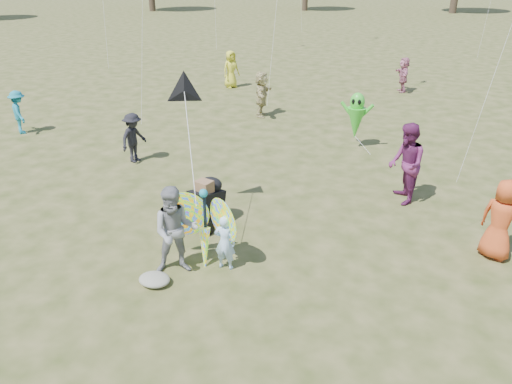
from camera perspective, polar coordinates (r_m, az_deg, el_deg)
ground at (r=9.24m, az=-2.28°, el=-10.08°), size 160.00×160.00×0.00m
child_girl at (r=9.31m, az=-3.58°, el=-5.78°), size 0.43×0.30×1.10m
adult_man at (r=9.16m, az=-9.18°, el=-4.42°), size 1.05×0.98×1.72m
grey_bag at (r=9.28m, az=-11.53°, el=-9.77°), size 0.58×0.48×0.19m
crowd_a at (r=10.60m, az=26.24°, el=-2.85°), size 0.95×0.83×1.63m
crowd_b at (r=14.68m, az=-13.82°, el=6.04°), size 0.65×0.99×1.43m
crowd_d at (r=18.70m, az=0.65°, el=11.13°), size 0.74×1.60×1.66m
crowd_e at (r=12.21m, az=16.78°, el=3.09°), size 1.02×1.14×1.94m
crowd_g at (r=23.25m, az=-2.88°, el=13.84°), size 0.88×0.96×1.65m
crowd_i at (r=18.52m, az=-25.45°, el=8.23°), size 1.06×0.98×1.44m
crowd_j at (r=23.34m, az=16.49°, el=12.74°), size 0.87×1.46×1.50m
jogging_stroller at (r=10.81m, az=-5.64°, el=-0.87°), size 0.65×1.11×1.09m
butterfly_kite at (r=9.43m, az=-5.89°, el=-3.99°), size 1.74×0.75×1.72m
delta_kite_rig at (r=10.65m, az=-8.19°, el=11.27°), size 1.76×2.44×1.87m
alien_kite at (r=15.57m, az=11.36°, el=8.33°), size 1.12×0.69×1.74m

